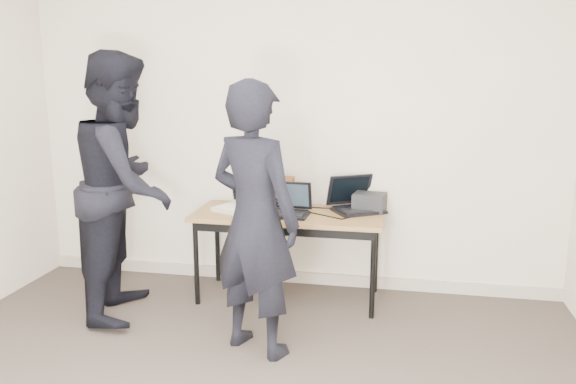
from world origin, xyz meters
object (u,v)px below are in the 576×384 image
(person_observer, at_px, (125,186))
(leather_satchel, at_px, (272,191))
(laptop_right, at_px, (355,203))
(laptop_center, at_px, (289,207))
(laptop_beige, at_px, (236,205))
(person_typist, at_px, (255,220))
(desk, at_px, (288,220))
(equipment_box, at_px, (369,202))

(person_observer, bearing_deg, leather_satchel, -66.47)
(laptop_right, height_order, leather_satchel, laptop_right)
(laptop_center, bearing_deg, laptop_beige, 174.82)
(person_typist, bearing_deg, person_observer, 1.91)
(laptop_beige, xyz_separation_m, person_typist, (0.38, -0.90, 0.12))
(person_typist, height_order, person_observer, person_observer)
(desk, distance_m, leather_satchel, 0.34)
(laptop_right, distance_m, leather_satchel, 0.70)
(person_typist, bearing_deg, equipment_box, -98.72)
(laptop_center, bearing_deg, equipment_box, 22.96)
(equipment_box, xyz_separation_m, person_typist, (-0.68, -1.08, 0.10))
(laptop_beige, bearing_deg, desk, 22.83)
(equipment_box, bearing_deg, desk, -163.06)
(equipment_box, bearing_deg, person_observer, -160.42)
(desk, bearing_deg, equipment_box, 17.11)
(laptop_beige, distance_m, laptop_right, 0.96)
(leather_satchel, xyz_separation_m, person_typist, (0.13, -1.11, 0.04))
(leather_satchel, bearing_deg, desk, -56.65)
(laptop_center, height_order, person_typist, person_typist)
(leather_satchel, bearing_deg, equipment_box, -7.41)
(laptop_right, xyz_separation_m, person_typist, (-0.56, -1.07, 0.11))
(laptop_center, bearing_deg, leather_satchel, 127.90)
(equipment_box, bearing_deg, laptop_center, -159.26)
(equipment_box, distance_m, person_observer, 1.91)
(desk, bearing_deg, leather_satchel, 128.40)
(person_typist, relative_size, person_observer, 0.90)
(desk, height_order, laptop_center, laptop_center)
(person_typist, bearing_deg, leather_satchel, -59.75)
(person_typist, xyz_separation_m, person_observer, (-1.11, 0.44, 0.10))
(laptop_right, relative_size, equipment_box, 2.05)
(equipment_box, relative_size, person_typist, 0.14)
(laptop_center, height_order, person_observer, person_observer)
(person_typist, distance_m, person_observer, 1.20)
(laptop_beige, relative_size, leather_satchel, 1.01)
(laptop_right, height_order, person_typist, person_typist)
(person_observer, bearing_deg, laptop_right, -80.18)
(desk, height_order, laptop_beige, laptop_beige)
(person_observer, bearing_deg, equipment_box, -81.35)
(laptop_center, distance_m, leather_satchel, 0.34)
(laptop_beige, height_order, leather_satchel, leather_satchel)
(laptop_center, xyz_separation_m, laptop_right, (0.50, 0.23, 0.01))
(desk, bearing_deg, laptop_right, 20.39)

